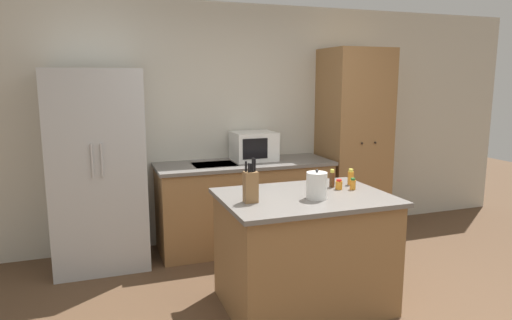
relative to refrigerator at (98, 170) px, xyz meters
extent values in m
cube|color=beige|center=(1.57, 0.37, 0.36)|extent=(7.20, 0.06, 2.60)
cube|color=#B7BABC|center=(0.00, 0.00, 0.00)|extent=(0.85, 0.68, 1.89)
cylinder|color=silver|center=(-0.04, -0.36, 0.15)|extent=(0.02, 0.02, 0.30)
cylinder|color=silver|center=(0.04, -0.36, 0.15)|extent=(0.02, 0.02, 0.30)
cube|color=olive|center=(1.48, 0.02, -0.50)|extent=(1.83, 0.64, 0.89)
cube|color=slate|center=(1.48, 0.02, -0.04)|extent=(1.87, 0.68, 0.03)
cube|color=#9EA0A3|center=(1.15, 0.02, -0.03)|extent=(0.44, 0.34, 0.01)
cube|color=olive|center=(2.80, 0.04, 0.12)|extent=(0.70, 0.61, 2.13)
sphere|color=black|center=(2.72, -0.28, 0.16)|extent=(0.02, 0.02, 0.02)
sphere|color=black|center=(2.89, -0.28, 0.16)|extent=(0.02, 0.02, 0.02)
cube|color=olive|center=(1.51, -1.39, -0.51)|extent=(1.24, 0.89, 0.87)
cube|color=slate|center=(1.51, -1.39, -0.06)|extent=(1.30, 0.95, 0.03)
cube|color=white|center=(1.62, 0.13, 0.13)|extent=(0.45, 0.39, 0.31)
cube|color=black|center=(1.56, -0.07, 0.13)|extent=(0.27, 0.01, 0.21)
cube|color=olive|center=(1.04, -1.45, 0.08)|extent=(0.10, 0.08, 0.23)
cylinder|color=black|center=(1.01, -1.44, 0.23)|extent=(0.02, 0.02, 0.08)
cylinder|color=black|center=(1.03, -1.46, 0.22)|extent=(0.02, 0.02, 0.07)
cylinder|color=black|center=(1.04, -1.45, 0.22)|extent=(0.02, 0.02, 0.06)
cylinder|color=black|center=(1.06, -1.45, 0.24)|extent=(0.02, 0.02, 0.10)
cylinder|color=black|center=(1.08, -1.45, 0.24)|extent=(0.02, 0.02, 0.10)
cylinder|color=#563319|center=(1.84, -1.22, 0.02)|extent=(0.04, 0.04, 0.12)
cylinder|color=#E5DB4C|center=(1.84, -1.22, 0.10)|extent=(0.03, 0.03, 0.03)
cylinder|color=orange|center=(1.85, -1.31, 0.00)|extent=(0.06, 0.06, 0.07)
cylinder|color=red|center=(1.85, -1.31, 0.04)|extent=(0.04, 0.04, 0.01)
cylinder|color=orange|center=(2.03, -1.20, 0.02)|extent=(0.05, 0.05, 0.11)
cylinder|color=#E5DB4C|center=(2.03, -1.20, 0.09)|extent=(0.04, 0.04, 0.02)
cylinder|color=orange|center=(1.95, -1.36, 0.00)|extent=(0.05, 0.05, 0.08)
cylinder|color=#286628|center=(1.95, -1.36, 0.05)|extent=(0.04, 0.04, 0.02)
cylinder|color=white|center=(1.55, -1.51, 0.06)|extent=(0.16, 0.16, 0.20)
sphere|color=#262628|center=(1.55, -1.51, 0.18)|extent=(0.02, 0.02, 0.02)
camera|label=1|loc=(0.00, -4.50, 0.85)|focal=32.00mm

